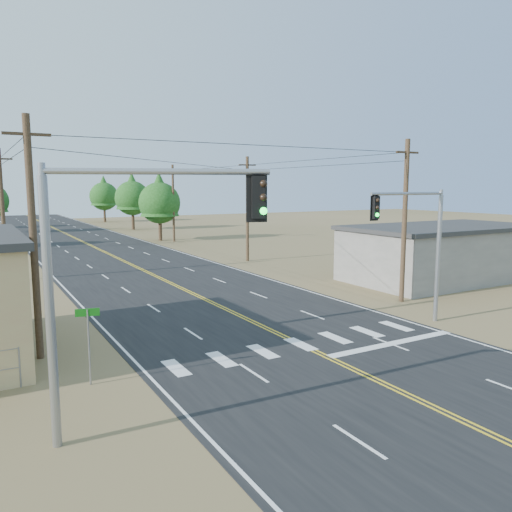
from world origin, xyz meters
TOP-DOWN VIEW (x-y plane):
  - ground at (0.00, 0.00)m, footprint 220.00×220.00m
  - road at (0.00, 30.00)m, footprint 15.00×200.00m
  - building_right at (19.00, 16.00)m, footprint 15.00×8.00m
  - utility_pole_left_near at (-10.50, 12.00)m, footprint 1.80×0.30m
  - utility_pole_left_mid at (-10.50, 32.00)m, footprint 1.80×0.30m
  - utility_pole_right_near at (10.50, 12.00)m, footprint 1.80×0.30m
  - utility_pole_right_mid at (10.50, 32.00)m, footprint 1.80×0.30m
  - utility_pole_right_far at (10.50, 52.00)m, footprint 1.80×0.30m
  - signal_mast_left at (-9.39, 3.37)m, footprint 5.71×2.46m
  - signal_mast_right at (7.14, 7.66)m, footprint 5.31×0.74m
  - street_sign at (-9.28, 8.00)m, footprint 0.82×0.24m
  - tree_right_near at (9.36, 54.09)m, footprint 5.50×5.50m
  - tree_right_mid at (11.19, 73.14)m, footprint 5.76×5.76m
  - tree_right_far at (11.46, 94.48)m, footprint 5.72×5.72m

SIDE VIEW (x-z plane):
  - ground at x=0.00m, z-range 0.00..0.00m
  - road at x=0.00m, z-range 0.00..0.02m
  - street_sign at x=-9.28m, z-range 0.48..3.32m
  - building_right at x=19.00m, z-range 0.00..4.00m
  - signal_mast_right at x=7.14m, z-range 1.20..8.19m
  - utility_pole_left_near at x=-10.50m, z-range 0.12..10.12m
  - utility_pole_left_mid at x=-10.50m, z-range 0.12..10.12m
  - utility_pole_right_near at x=10.50m, z-range 0.12..10.12m
  - utility_pole_right_mid at x=10.50m, z-range 0.12..10.12m
  - utility_pole_right_far at x=10.50m, z-range 0.12..10.12m
  - signal_mast_left at x=-9.39m, z-range 1.34..9.09m
  - tree_right_near at x=9.36m, z-range 1.02..10.18m
  - tree_right_far at x=11.46m, z-range 1.06..10.59m
  - tree_right_mid at x=11.19m, z-range 1.07..10.67m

